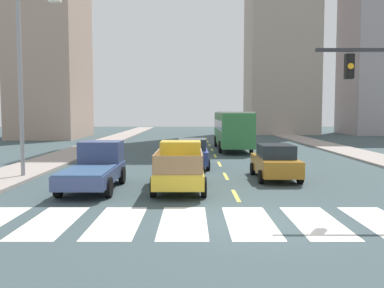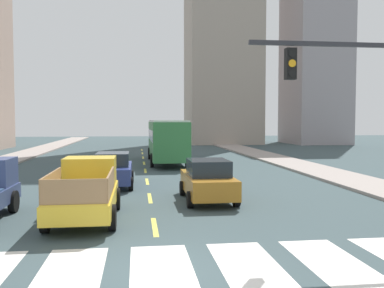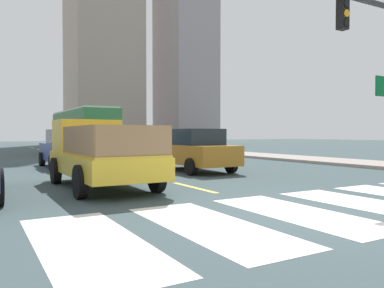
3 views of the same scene
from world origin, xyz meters
name	(u,v)px [view 3 (image 3 of 3)]	position (x,y,z in m)	size (l,w,h in m)	color
ground_plane	(298,213)	(0.00, 0.00, 0.00)	(160.00, 160.00, 0.00)	#38494C
sidewalk_right	(228,153)	(11.08, 18.00, 0.07)	(3.15, 110.00, 0.15)	gray
crosswalk_stripe_2	(89,242)	(-4.00, 0.00, 0.00)	(1.42, 3.84, 0.01)	silver
crosswalk_stripe_3	(210,225)	(-2.00, 0.00, 0.00)	(1.42, 3.84, 0.01)	silver
crosswalk_stripe_4	(298,213)	(0.00, 0.00, 0.00)	(1.42, 3.84, 0.01)	silver
crosswalk_stripe_5	(365,203)	(2.00, 0.00, 0.00)	(1.42, 3.84, 0.01)	silver
lane_dash_0	(194,187)	(0.00, 4.00, 0.00)	(0.16, 2.40, 0.01)	#DECF4C
lane_dash_1	(131,172)	(0.00, 9.00, 0.00)	(0.16, 2.40, 0.01)	#DECF4C
lane_dash_2	(96,163)	(0.00, 14.00, 0.00)	(0.16, 2.40, 0.01)	#DECF4C
lane_dash_3	(74,158)	(0.00, 19.00, 0.00)	(0.16, 2.40, 0.01)	#DECF4C
lane_dash_4	(59,154)	(0.00, 24.00, 0.00)	(0.16, 2.40, 0.01)	#DECF4C
lane_dash_5	(48,152)	(0.00, 29.00, 0.00)	(0.16, 2.40, 0.01)	#DECF4C
lane_dash_6	(39,150)	(0.00, 34.00, 0.00)	(0.16, 2.40, 0.01)	#DECF4C
lane_dash_7	(32,148)	(0.00, 39.00, 0.00)	(0.16, 2.40, 0.01)	#DECF4C
pickup_stakebed	(98,154)	(-2.27, 5.69, 0.94)	(2.18, 5.20, 1.96)	gold
city_bus	(83,128)	(1.76, 23.97, 1.95)	(2.72, 10.80, 3.32)	#31753C
sedan_far	(68,148)	(-1.73, 12.42, 0.86)	(2.02, 4.40, 1.72)	navy
sedan_near_left	(194,150)	(2.36, 8.06, 0.86)	(2.02, 4.40, 1.72)	#A96E1F
block_mid_right	(185,46)	(24.63, 49.42, 15.84)	(7.47, 9.51, 31.69)	#999196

